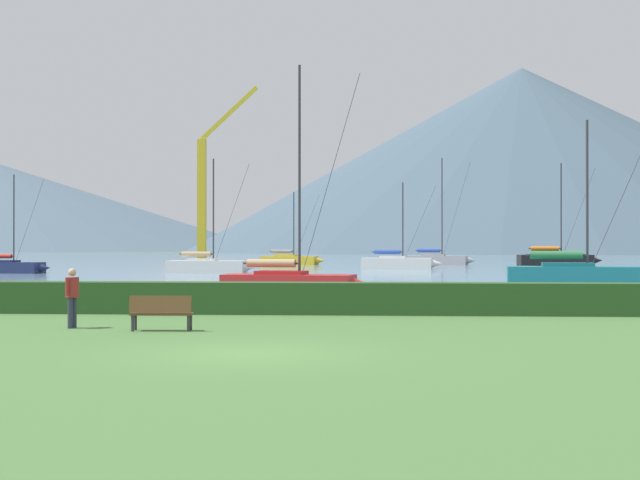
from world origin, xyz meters
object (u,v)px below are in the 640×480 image
(sailboat_slip_2, at_px, (291,282))
(sailboat_slip_8, at_px, (208,265))
(sailboat_slip_0, at_px, (398,262))
(dock_crane, at_px, (204,210))
(person_seated_viewer, at_px, (72,293))
(sailboat_slip_7, at_px, (578,275))
(sailboat_slip_4, at_px, (556,259))
(sailboat_slip_6, at_px, (438,259))
(sailboat_slip_5, at_px, (9,266))
(sailboat_slip_3, at_px, (290,260))
(park_bench_near_path, at_px, (161,311))

(sailboat_slip_2, distance_m, sailboat_slip_8, 34.35)
(sailboat_slip_0, distance_m, dock_crane, 19.76)
(sailboat_slip_2, distance_m, person_seated_viewer, 17.42)
(sailboat_slip_2, xyz_separation_m, sailboat_slip_7, (14.76, 8.33, 0.09))
(sailboat_slip_4, bearing_deg, sailboat_slip_0, -146.46)
(sailboat_slip_6, distance_m, sailboat_slip_7, 56.26)
(sailboat_slip_5, bearing_deg, sailboat_slip_6, 49.98)
(person_seated_viewer, bearing_deg, sailboat_slip_6, 95.31)
(sailboat_slip_2, height_order, sailboat_slip_5, sailboat_slip_2)
(sailboat_slip_4, bearing_deg, sailboat_slip_3, 169.72)
(sailboat_slip_2, xyz_separation_m, sailboat_slip_8, (-10.07, 32.84, 0.03))
(sailboat_slip_0, relative_size, sailboat_slip_4, 0.74)
(sailboat_slip_0, height_order, sailboat_slip_7, sailboat_slip_7)
(sailboat_slip_2, height_order, dock_crane, dock_crane)
(sailboat_slip_2, bearing_deg, sailboat_slip_4, 78.50)
(sailboat_slip_4, height_order, sailboat_slip_8, sailboat_slip_4)
(sailboat_slip_4, bearing_deg, park_bench_near_path, -110.55)
(sailboat_slip_4, height_order, park_bench_near_path, sailboat_slip_4)
(dock_crane, bearing_deg, sailboat_slip_0, -0.91)
(sailboat_slip_6, height_order, sailboat_slip_8, sailboat_slip_6)
(sailboat_slip_2, relative_size, dock_crane, 0.59)
(dock_crane, bearing_deg, sailboat_slip_7, -54.15)
(sailboat_slip_3, height_order, sailboat_slip_6, sailboat_slip_6)
(sailboat_slip_5, distance_m, dock_crane, 21.23)
(sailboat_slip_6, bearing_deg, sailboat_slip_5, -125.30)
(sailboat_slip_0, xyz_separation_m, person_seated_viewer, (-10.33, -63.53, 0.34))
(sailboat_slip_2, xyz_separation_m, park_bench_near_path, (-1.75, -17.53, -0.06))
(sailboat_slip_4, relative_size, sailboat_slip_7, 1.25)
(park_bench_near_path, bearing_deg, sailboat_slip_2, 82.55)
(sailboat_slip_5, relative_size, person_seated_viewer, 4.90)
(sailboat_slip_3, distance_m, person_seated_viewer, 80.44)
(sailboat_slip_2, relative_size, park_bench_near_path, 6.33)
(sailboat_slip_6, distance_m, park_bench_near_path, 82.97)
(sailboat_slip_3, distance_m, sailboat_slip_6, 17.23)
(sailboat_slip_0, relative_size, sailboat_slip_8, 0.89)
(sailboat_slip_8, height_order, person_seated_viewer, sailboat_slip_8)
(sailboat_slip_3, relative_size, sailboat_slip_5, 1.05)
(sailboat_slip_6, bearing_deg, sailboat_slip_0, -93.00)
(sailboat_slip_0, relative_size, park_bench_near_path, 5.04)
(sailboat_slip_5, relative_size, dock_crane, 0.45)
(person_seated_viewer, bearing_deg, sailboat_slip_4, 85.88)
(sailboat_slip_4, bearing_deg, sailboat_slip_7, -102.10)
(sailboat_slip_2, bearing_deg, sailboat_slip_3, 105.73)
(sailboat_slip_4, height_order, person_seated_viewer, sailboat_slip_4)
(sailboat_slip_8, bearing_deg, sailboat_slip_0, 43.99)
(sailboat_slip_5, bearing_deg, sailboat_slip_7, -20.98)
(sailboat_slip_6, bearing_deg, sailboat_slip_7, -73.35)
(sailboat_slip_0, relative_size, sailboat_slip_6, 0.68)
(sailboat_slip_8, distance_m, dock_crane, 15.36)
(sailboat_slip_6, bearing_deg, sailboat_slip_4, -9.07)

